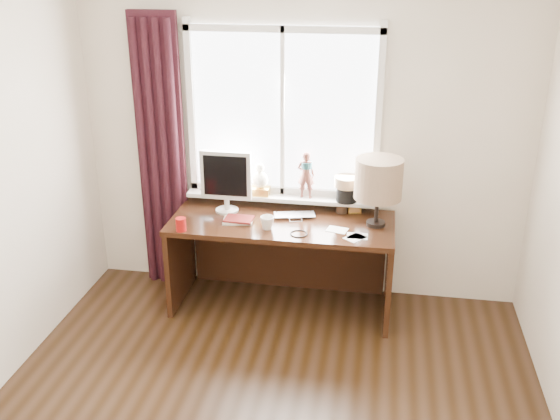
% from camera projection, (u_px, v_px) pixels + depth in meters
% --- Properties ---
extents(wall_back, '(3.50, 0.00, 2.60)m').
position_uv_depth(wall_back, '(302.00, 138.00, 4.85)').
color(wall_back, beige).
rests_on(wall_back, ground).
extents(laptop, '(0.35, 0.27, 0.02)m').
position_uv_depth(laptop, '(295.00, 215.00, 4.81)').
color(laptop, silver).
rests_on(laptop, desk).
extents(mug, '(0.13, 0.13, 0.10)m').
position_uv_depth(mug, '(267.00, 222.00, 4.59)').
color(mug, white).
rests_on(mug, desk).
extents(red_cup, '(0.08, 0.08, 0.10)m').
position_uv_depth(red_cup, '(181.00, 224.00, 4.55)').
color(red_cup, maroon).
rests_on(red_cup, desk).
extents(window, '(1.52, 0.23, 1.40)m').
position_uv_depth(window, '(284.00, 139.00, 4.82)').
color(window, white).
rests_on(window, ground).
extents(curtain, '(0.38, 0.09, 2.25)m').
position_uv_depth(curtain, '(161.00, 157.00, 5.01)').
color(curtain, black).
rests_on(curtain, floor).
extents(desk, '(1.70, 0.70, 0.75)m').
position_uv_depth(desk, '(284.00, 244.00, 4.92)').
color(desk, black).
rests_on(desk, floor).
extents(monitor, '(0.40, 0.18, 0.49)m').
position_uv_depth(monitor, '(226.00, 178.00, 4.81)').
color(monitor, beige).
rests_on(monitor, desk).
extents(notebook_stack, '(0.24, 0.19, 0.03)m').
position_uv_depth(notebook_stack, '(238.00, 220.00, 4.72)').
color(notebook_stack, beige).
rests_on(notebook_stack, desk).
extents(brush_holder, '(0.09, 0.09, 0.25)m').
position_uv_depth(brush_holder, '(342.00, 205.00, 4.87)').
color(brush_holder, black).
rests_on(brush_holder, desk).
extents(icon_frame, '(0.10, 0.04, 0.13)m').
position_uv_depth(icon_frame, '(355.00, 206.00, 4.85)').
color(icon_frame, gold).
rests_on(icon_frame, desk).
extents(table_lamp, '(0.35, 0.35, 0.52)m').
position_uv_depth(table_lamp, '(379.00, 180.00, 4.53)').
color(table_lamp, black).
rests_on(table_lamp, desk).
extents(loose_papers, '(0.32, 0.28, 0.00)m').
position_uv_depth(loose_papers, '(350.00, 234.00, 4.51)').
color(loose_papers, white).
rests_on(loose_papers, desk).
extents(desk_cables, '(0.17, 0.52, 0.01)m').
position_uv_depth(desk_cables, '(305.00, 223.00, 4.70)').
color(desk_cables, black).
rests_on(desk_cables, desk).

